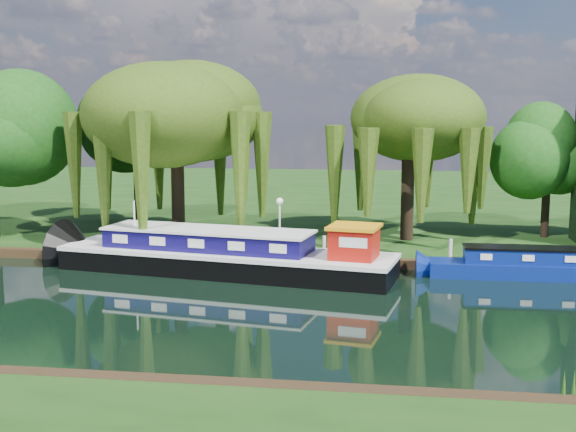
# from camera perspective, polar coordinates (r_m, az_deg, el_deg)

# --- Properties ---
(ground) EXTENTS (120.00, 120.00, 0.00)m
(ground) POSITION_cam_1_polar(r_m,az_deg,el_deg) (27.55, -5.02, -7.39)
(ground) COLOR black
(far_bank) EXTENTS (120.00, 52.00, 0.45)m
(far_bank) POSITION_cam_1_polar(r_m,az_deg,el_deg) (60.56, 2.22, 1.49)
(far_bank) COLOR #13350E
(far_bank) RESTS_ON ground
(dutch_barge) EXTENTS (16.09, 6.23, 3.32)m
(dutch_barge) POSITION_cam_1_polar(r_m,az_deg,el_deg) (33.40, -4.77, -3.14)
(dutch_barge) COLOR black
(dutch_barge) RESTS_ON ground
(narrowboat) EXTENTS (10.28, 1.72, 1.50)m
(narrowboat) POSITION_cam_1_polar(r_m,az_deg,el_deg) (34.38, 19.71, -3.77)
(narrowboat) COLOR navy
(narrowboat) RESTS_ON ground
(willow_left) EXTENTS (7.61, 7.61, 9.12)m
(willow_left) POSITION_cam_1_polar(r_m,az_deg,el_deg) (38.76, -8.82, 7.69)
(willow_left) COLOR black
(willow_left) RESTS_ON far_bank
(willow_right) EXTENTS (6.65, 6.65, 8.10)m
(willow_right) POSITION_cam_1_polar(r_m,az_deg,el_deg) (39.53, 9.54, 6.64)
(willow_right) COLOR black
(willow_right) RESTS_ON far_bank
(tree_far_mid) EXTENTS (4.87, 4.87, 7.96)m
(tree_far_mid) POSITION_cam_1_polar(r_m,az_deg,el_deg) (46.27, -11.87, 6.30)
(tree_far_mid) COLOR black
(tree_far_mid) RESTS_ON far_bank
(tree_far_right) EXTENTS (3.92, 3.92, 6.41)m
(tree_far_right) POSITION_cam_1_polar(r_m,az_deg,el_deg) (42.41, 19.86, 4.36)
(tree_far_right) COLOR black
(tree_far_right) RESTS_ON far_bank
(lamppost) EXTENTS (0.36, 0.36, 2.56)m
(lamppost) POSITION_cam_1_polar(r_m,az_deg,el_deg) (37.09, -0.67, 0.54)
(lamppost) COLOR silver
(lamppost) RESTS_ON far_bank
(mooring_posts) EXTENTS (19.16, 0.16, 1.00)m
(mooring_posts) POSITION_cam_1_polar(r_m,az_deg,el_deg) (35.45, -2.77, -2.24)
(mooring_posts) COLOR silver
(mooring_posts) RESTS_ON far_bank
(reeds_near) EXTENTS (33.70, 1.50, 1.10)m
(reeds_near) POSITION_cam_1_polar(r_m,az_deg,el_deg) (19.53, 10.16, -12.51)
(reeds_near) COLOR #214813
(reeds_near) RESTS_ON ground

